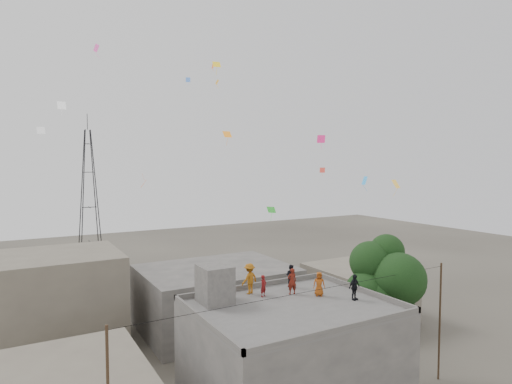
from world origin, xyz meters
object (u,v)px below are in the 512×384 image
(person_dark_adult, at_px, (354,287))
(transmission_tower, at_px, (89,200))
(tree, at_px, (385,284))
(person_red_adult, at_px, (292,281))
(stair_head_box, at_px, (215,284))

(person_dark_adult, bearing_deg, transmission_tower, 91.70)
(tree, bearing_deg, person_red_adult, 169.17)
(person_red_adult, relative_size, person_dark_adult, 1.06)
(tree, height_order, transmission_tower, transmission_tower)
(stair_head_box, xyz_separation_m, transmission_tower, (-0.80, 37.40, 1.97))
(person_red_adult, distance_m, person_dark_adult, 3.47)
(stair_head_box, distance_m, person_red_adult, 4.50)
(person_red_adult, bearing_deg, stair_head_box, 0.42)
(person_red_adult, bearing_deg, person_dark_adult, 143.80)
(person_red_adult, height_order, person_dark_adult, person_red_adult)
(tree, height_order, person_red_adult, tree)
(transmission_tower, height_order, person_red_adult, transmission_tower)
(stair_head_box, height_order, person_dark_adult, stair_head_box)
(tree, distance_m, person_dark_adult, 4.09)
(tree, distance_m, transmission_tower, 41.12)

